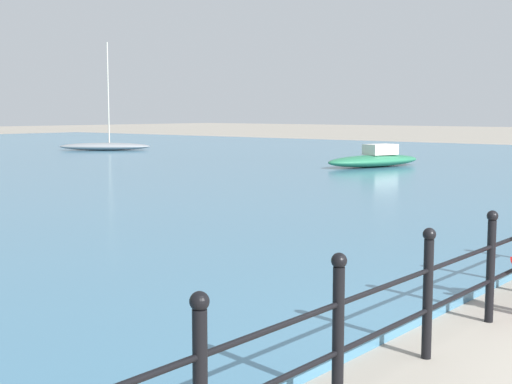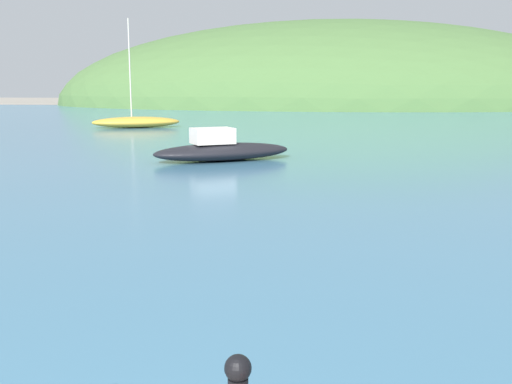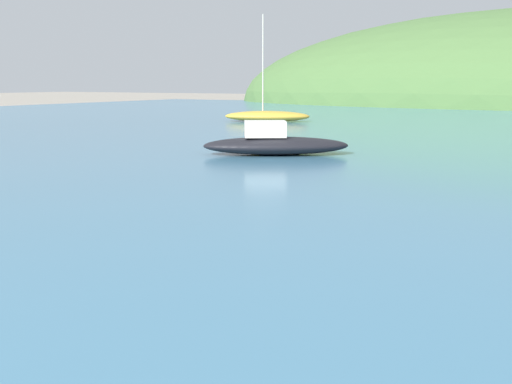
# 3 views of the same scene
# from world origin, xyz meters

# --- Properties ---
(water) EXTENTS (80.00, 60.00, 0.10)m
(water) POSITION_xyz_m (0.00, 32.00, 0.05)
(water) COLOR teal
(water) RESTS_ON ground
(far_hillside) EXTENTS (61.81, 34.00, 18.24)m
(far_hillside) POSITION_xyz_m (0.00, 66.06, 0.00)
(far_hillside) COLOR #476B38
(far_hillside) RESTS_ON ground
(boat_red_dinghy) EXTENTS (4.40, 3.51, 0.98)m
(boat_red_dinghy) POSITION_xyz_m (-2.24, 16.64, 0.42)
(boat_red_dinghy) COLOR black
(boat_red_dinghy) RESTS_ON water
(boat_far_right) EXTENTS (4.82, 3.25, 5.58)m
(boat_far_right) POSITION_xyz_m (-9.46, 29.54, 0.40)
(boat_far_right) COLOR gold
(boat_far_right) RESTS_ON water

